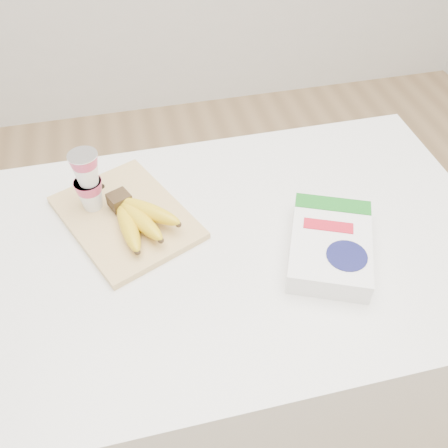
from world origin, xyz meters
The scene contains 6 objects.
room centered at (0.00, 0.00, 1.35)m, with size 4.00×4.00×4.00m.
table centered at (0.00, 0.00, 0.44)m, with size 1.18×0.79×0.88m, color white.
cutting_board centered at (-0.25, 0.13, 0.89)m, with size 0.25×0.34×0.02m, color #DCBF79.
bananas centered at (-0.22, 0.09, 0.93)m, with size 0.17×0.21×0.06m.
yogurt_stack centered at (-0.32, 0.18, 0.98)m, with size 0.07×0.07×0.16m.
cereal_box centered at (0.18, -0.08, 0.91)m, with size 0.26×0.30×0.06m.
Camera 1 is at (-0.22, -0.74, 1.73)m, focal length 40.00 mm.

